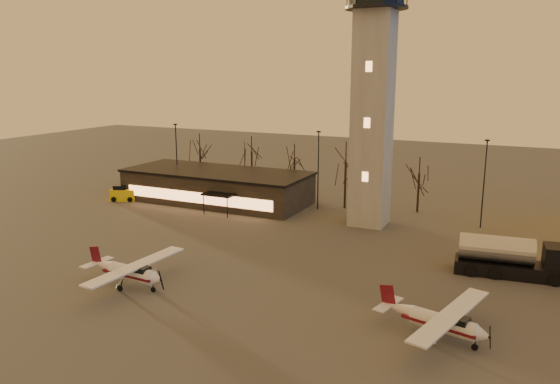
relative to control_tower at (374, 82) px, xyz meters
name	(u,v)px	position (x,y,z in m)	size (l,w,h in m)	color
ground	(243,332)	(0.00, -30.00, -16.33)	(220.00, 220.00, 0.00)	#454240
control_tower	(374,82)	(0.00, 0.00, 0.00)	(6.80, 6.80, 32.60)	gray
terminal	(217,186)	(-21.99, 1.98, -14.17)	(25.40, 12.20, 4.30)	black
light_poles	(377,178)	(0.50, 1.00, -10.92)	(58.50, 12.25, 10.14)	black
tree_row	(294,155)	(-13.70, 9.16, -10.39)	(37.20, 9.20, 8.80)	black
cessna_front	(445,327)	(12.69, -25.21, -15.34)	(8.37, 10.46, 2.89)	silver
cessna_rear	(134,276)	(-12.05, -26.91, -15.33)	(8.39, 10.60, 2.92)	white
fuel_truck	(511,261)	(15.96, -10.63, -14.95)	(9.64, 3.90, 3.49)	black
service_cart	(124,194)	(-34.06, -3.02, -15.50)	(3.85, 3.13, 2.16)	yellow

